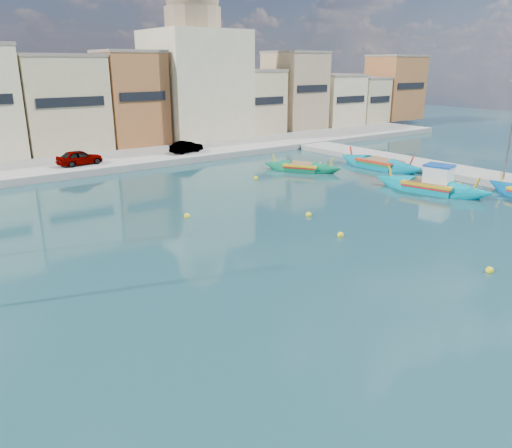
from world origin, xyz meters
name	(u,v)px	position (x,y,z in m)	size (l,w,h in m)	color
ground	(434,258)	(0.00, 0.00, 0.00)	(160.00, 160.00, 0.00)	#14343C
north_quay	(150,157)	(0.00, 32.00, 0.30)	(80.00, 8.00, 0.60)	gray
north_townhouses	(173,100)	(6.68, 39.36, 5.00)	(83.20, 7.87, 10.19)	#C9B98B
church_block	(195,69)	(10.00, 40.00, 8.41)	(10.00, 10.00, 19.10)	beige
quay_street_lamp	(511,129)	(17.44, 6.00, 4.34)	(1.18, 0.16, 8.00)	#595B60
parked_cars	(55,161)	(-9.28, 30.50, 1.21)	(27.08, 2.57, 1.31)	#4C1919
luzzu_blue_cabin	(431,187)	(11.13, 8.01, 0.39)	(4.25, 9.25, 3.18)	#0090A3
luzzu_cyan_mid	(379,165)	(15.00, 16.13, 0.29)	(2.69, 9.34, 2.73)	#007F9C
luzzu_green	(302,168)	(8.52, 19.27, 0.25)	(5.42, 7.15, 2.29)	#0A6F47
mooring_buoys	(347,215)	(1.77, 7.40, 0.08)	(21.32, 21.89, 0.36)	#FFF31A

